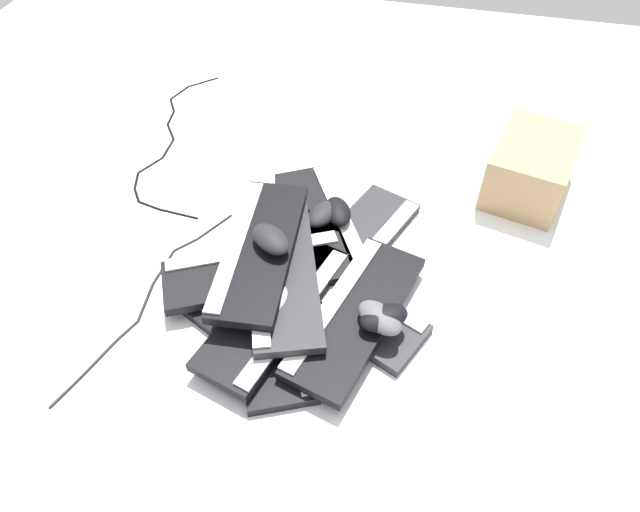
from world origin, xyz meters
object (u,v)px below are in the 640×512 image
(mouse_2, at_px, (380,318))
(keyboard_6, at_px, (257,271))
(keyboard_2, at_px, (336,301))
(keyboard_8, at_px, (355,314))
(cardboard_box, at_px, (531,168))
(mouse_5, at_px, (323,214))
(mouse_1, at_px, (270,303))
(mouse_0, at_px, (384,318))
(keyboard_5, at_px, (275,308))
(keyboard_4, at_px, (322,223))
(keyboard_9, at_px, (259,248))
(mouse_4, at_px, (271,239))
(mouse_3, at_px, (338,211))
(keyboard_0, at_px, (256,262))
(keyboard_7, at_px, (282,273))
(keyboard_3, at_px, (354,245))
(keyboard_1, at_px, (272,320))

(mouse_2, bearing_deg, keyboard_6, -164.57)
(keyboard_2, relative_size, keyboard_8, 1.00)
(cardboard_box, bearing_deg, mouse_5, 28.29)
(mouse_1, distance_m, cardboard_box, 0.83)
(mouse_0, bearing_deg, keyboard_5, -33.63)
(mouse_5, bearing_deg, mouse_0, -121.33)
(keyboard_4, height_order, keyboard_9, keyboard_9)
(mouse_4, bearing_deg, mouse_1, -38.03)
(mouse_5, bearing_deg, mouse_2, -122.62)
(mouse_0, distance_m, mouse_3, 0.38)
(keyboard_4, relative_size, cardboard_box, 1.61)
(keyboard_0, height_order, keyboard_7, keyboard_7)
(keyboard_3, distance_m, keyboard_9, 0.26)
(keyboard_6, bearing_deg, mouse_3, -121.38)
(keyboard_9, xyz_separation_m, mouse_3, (-0.14, -0.22, -0.05))
(mouse_3, bearing_deg, mouse_5, -86.97)
(keyboard_6, height_order, mouse_5, mouse_5)
(mouse_1, bearing_deg, mouse_5, -169.09)
(keyboard_4, bearing_deg, mouse_0, 123.43)
(keyboard_5, bearing_deg, keyboard_0, -57.29)
(keyboard_7, relative_size, keyboard_8, 1.00)
(keyboard_6, height_order, keyboard_9, keyboard_9)
(keyboard_0, relative_size, keyboard_9, 1.02)
(keyboard_7, bearing_deg, keyboard_5, 94.08)
(keyboard_3, distance_m, keyboard_7, 0.24)
(mouse_1, height_order, cardboard_box, cardboard_box)
(keyboard_7, bearing_deg, keyboard_4, -99.08)
(keyboard_4, relative_size, keyboard_6, 0.99)
(keyboard_4, bearing_deg, keyboard_5, 84.17)
(keyboard_0, height_order, keyboard_3, same)
(mouse_0, bearing_deg, keyboard_4, -91.02)
(keyboard_1, xyz_separation_m, keyboard_7, (-0.00, -0.09, 0.06))
(keyboard_6, xyz_separation_m, mouse_2, (-0.31, 0.10, 0.04))
(keyboard_5, xyz_separation_m, mouse_2, (-0.23, -0.00, 0.04))
(keyboard_1, bearing_deg, keyboard_4, -96.75)
(keyboard_0, height_order, mouse_3, mouse_3)
(mouse_0, bearing_deg, mouse_3, -97.25)
(keyboard_5, bearing_deg, keyboard_9, -58.93)
(mouse_5, height_order, cardboard_box, cardboard_box)
(keyboard_0, xyz_separation_m, keyboard_3, (-0.23, -0.11, 0.00))
(keyboard_0, relative_size, keyboard_4, 1.01)
(keyboard_5, relative_size, mouse_2, 4.22)
(keyboard_8, relative_size, keyboard_9, 1.03)
(keyboard_5, xyz_separation_m, cardboard_box, (-0.56, -0.60, 0.04))
(mouse_3, xyz_separation_m, mouse_4, (0.11, 0.22, 0.09))
(keyboard_8, height_order, cardboard_box, cardboard_box)
(keyboard_4, xyz_separation_m, mouse_0, (-0.21, 0.32, 0.07))
(keyboard_4, relative_size, mouse_3, 4.16)
(cardboard_box, bearing_deg, mouse_1, 47.43)
(keyboard_2, distance_m, mouse_0, 0.15)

